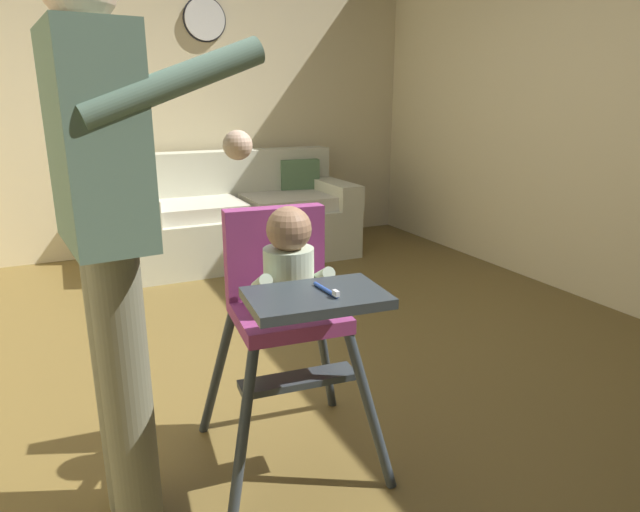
% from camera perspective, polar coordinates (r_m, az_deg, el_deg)
% --- Properties ---
extents(ground, '(6.10, 6.83, 0.10)m').
position_cam_1_polar(ground, '(2.71, -4.18, -13.61)').
color(ground, brown).
extents(wall_far, '(5.30, 0.06, 2.79)m').
position_cam_1_polar(wall_far, '(4.92, -16.31, 16.70)').
color(wall_far, beige).
rests_on(wall_far, ground).
extents(wall_right, '(0.06, 5.83, 2.79)m').
position_cam_1_polar(wall_right, '(4.00, 26.92, 15.93)').
color(wall_right, beige).
rests_on(wall_right, ground).
extents(couch, '(1.82, 0.86, 0.86)m').
position_cam_1_polar(couch, '(4.63, -8.18, 3.97)').
color(couch, beige).
rests_on(couch, ground).
extents(high_chair, '(0.66, 0.76, 0.96)m').
position_cam_1_polar(high_chair, '(1.88, -3.39, -3.50)').
color(high_chair, '#2F373D').
rests_on(high_chair, ground).
extents(adult_standing, '(0.55, 0.50, 1.65)m').
position_cam_1_polar(adult_standing, '(1.63, -21.14, 2.50)').
color(adult_standing, '#676751').
rests_on(adult_standing, ground).
extents(wall_clock, '(0.36, 0.04, 0.36)m').
position_cam_1_polar(wall_clock, '(5.00, -11.87, 22.88)').
color(wall_clock, white).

